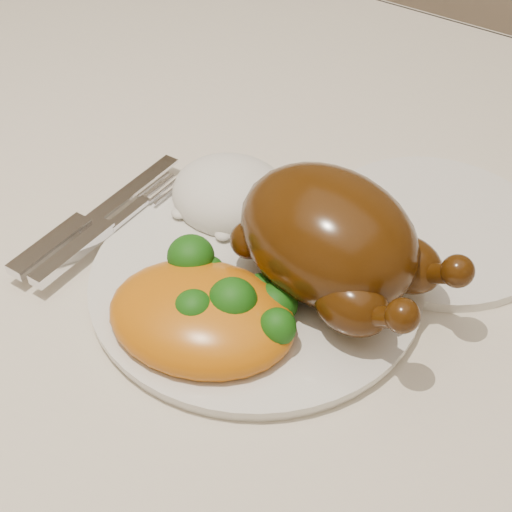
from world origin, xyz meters
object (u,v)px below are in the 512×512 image
Objects in this scene: dining_table at (163,278)px; roast_chicken at (331,239)px; side_plate at (434,226)px; dinner_plate at (256,279)px.

roast_chicken is at bearing -2.05° from dining_table.
side_plate is 1.02× the size of roast_chicken.
dining_table is 0.25m from roast_chicken.
roast_chicken reaches higher than dinner_plate.
dinner_plate is at bearing -120.37° from side_plate.
dining_table is at bearing -171.41° from roast_chicken.
roast_chicken reaches higher than side_plate.
dinner_plate is 0.17m from side_plate.
dinner_plate reaches higher than side_plate.
roast_chicken is (-0.04, -0.12, 0.05)m from side_plate.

